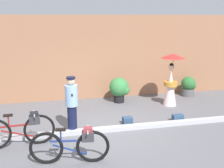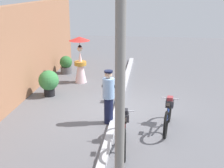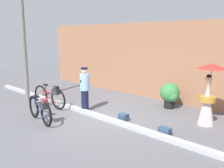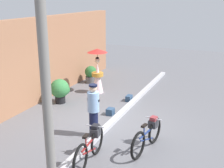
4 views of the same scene
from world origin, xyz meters
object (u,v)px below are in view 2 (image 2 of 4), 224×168
Objects in this scene: bicycle_near_officer at (168,114)px; person_officer at (109,96)px; person_with_parasol at (80,59)px; backpack_spare at (118,84)px; backpack_on_pavement at (110,98)px; potted_plant_by_door at (49,82)px; potted_plant_small at (66,64)px; bicycle_far_side at (124,131)px; utility_pole at (120,73)px.

person_officer is (0.14, 1.69, 0.41)m from bicycle_near_officer.
person_with_parasol is (3.85, 3.38, 0.54)m from bicycle_near_officer.
person_officer reaches higher than backpack_spare.
backpack_on_pavement is 1.59m from backpack_spare.
potted_plant_by_door reaches higher than potted_plant_small.
potted_plant_by_door is at bearing 50.69° from person_officer.
person_with_parasol is 6.74× the size of backpack_on_pavement.
person_officer is 4.08m from person_with_parasol.
person_with_parasol is (5.04, 2.27, 0.52)m from bicycle_far_side.
bicycle_far_side is at bearing 1.71° from utility_pole.
backpack_spare is at bearing 1.47° from person_officer.
bicycle_far_side is 1.50m from person_officer.
person_with_parasol reaches higher than backpack_spare.
backpack_on_pavement is 0.84× the size of backpack_spare.
potted_plant_by_door is 2.31m from backpack_on_pavement.
utility_pole is at bearing -170.06° from backpack_on_pavement.
person_officer is (1.33, 0.58, 0.39)m from bicycle_far_side.
utility_pole is at bearing 159.67° from bicycle_near_officer.
potted_plant_by_door is (2.00, 2.44, -0.31)m from person_officer.
utility_pole reaches higher than person_officer.
person_officer is at bearing 85.22° from bicycle_near_officer.
bicycle_near_officer is 5.26× the size of backpack_spare.
person_officer is 3.32m from backpack_spare.
backpack_on_pavement is (-3.29, -2.45, -0.29)m from potted_plant_small.
bicycle_near_officer is 5.15m from person_with_parasol.
utility_pole is (-2.87, 1.06, 1.97)m from bicycle_near_officer.
bicycle_far_side is at bearing -155.80° from person_with_parasol.
backpack_on_pavement is (-2.05, -1.50, -0.85)m from person_with_parasol.
person_with_parasol is 1.92m from potted_plant_by_door.
person_with_parasol reaches higher than bicycle_near_officer.
bicycle_near_officer is at bearing -94.78° from person_officer.
backpack_spare is (3.38, 1.77, -0.31)m from bicycle_near_officer.
utility_pole is at bearing -178.29° from bicycle_far_side.
utility_pole reaches higher than bicycle_far_side.
bicycle_near_officer reaches higher than potted_plant_small.
bicycle_near_officer is 6.24× the size of backpack_on_pavement.
bicycle_far_side is (-1.19, 1.11, 0.02)m from bicycle_near_officer.
utility_pole is (-5.01, -3.07, 1.87)m from potted_plant_by_door.
person_officer reaches higher than backpack_on_pavement.
bicycle_far_side is 2.58m from utility_pole.
person_officer is 3.17m from potted_plant_by_door.
backpack_on_pavement is at bearing 9.94° from utility_pole.
person_with_parasol reaches higher than backpack_on_pavement.
potted_plant_small is 3.09m from backpack_spare.
bicycle_near_officer is 0.36× the size of utility_pole.
potted_plant_small is 8.83m from utility_pole.
potted_plant_by_door is at bearing 31.49° from utility_pole.
backpack_spare is (1.25, -2.36, -0.42)m from potted_plant_by_door.
potted_plant_small is at bearing 40.43° from bicycle_near_officer.
bicycle_far_side is 6.51× the size of backpack_on_pavement.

